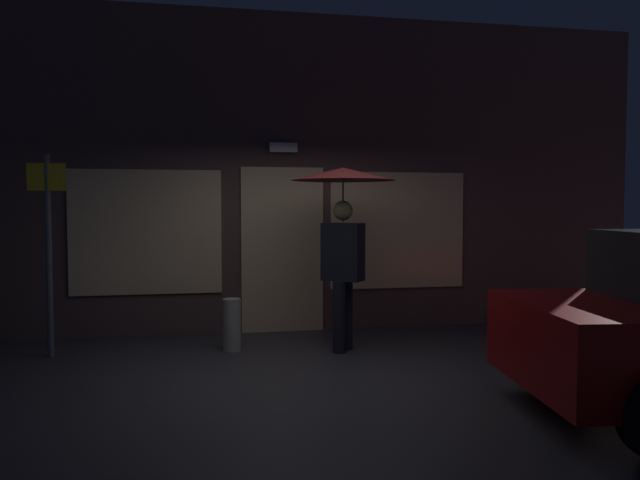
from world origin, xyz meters
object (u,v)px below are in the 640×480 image
at_px(street_sign_post, 48,242).
at_px(sidewalk_bollard, 232,325).
at_px(sidewalk_bollard_2, 511,321).
at_px(person_with_umbrella, 343,209).

distance_m(street_sign_post, sidewalk_bollard, 2.23).
bearing_deg(sidewalk_bollard_2, person_with_umbrella, -176.25).
height_order(person_with_umbrella, street_sign_post, street_sign_post).
distance_m(person_with_umbrella, street_sign_post, 3.30).
height_order(person_with_umbrella, sidewalk_bollard, person_with_umbrella).
xyz_separation_m(person_with_umbrella, sidewalk_bollard_2, (2.19, 0.14, -1.41)).
relative_size(sidewalk_bollard, sidewalk_bollard_2, 1.24).
bearing_deg(person_with_umbrella, sidewalk_bollard, 26.39).
bearing_deg(street_sign_post, sidewalk_bollard_2, -1.83).
bearing_deg(street_sign_post, person_with_umbrella, -5.56).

